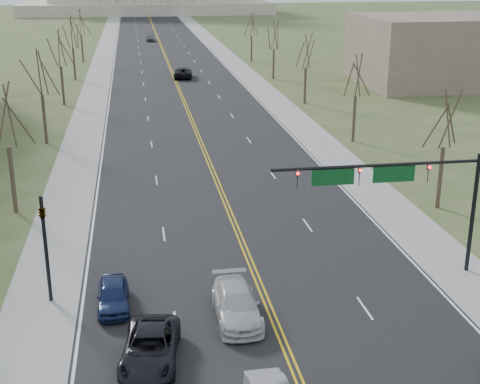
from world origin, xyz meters
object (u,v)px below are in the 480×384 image
object	(u,v)px
car_sb_inner_second	(236,304)
car_far_nb	(183,73)
car_far_sb	(150,38)
signal_mast	(392,183)
car_sb_outer_lead	(150,348)
signal_left	(45,237)
car_sb_outer_second	(113,295)

from	to	relation	value
car_sb_inner_second	car_far_nb	xyz separation A→B (m)	(3.28, 77.08, 0.05)
car_sb_inner_second	car_far_sb	distance (m)	132.05
signal_mast	car_sb_outer_lead	size ratio (longest dim) A/B	2.26
signal_left	car_far_sb	size ratio (longest dim) A/B	1.26
car_sb_outer_lead	car_far_sb	world-z (taller)	car_far_sb
signal_left	car_far_nb	bearing A→B (deg)	80.06
signal_mast	car_sb_outer_lead	bearing A→B (deg)	-153.80
car_sb_outer_second	car_far_sb	world-z (taller)	car_far_sb
car_sb_inner_second	car_far_sb	bearing A→B (deg)	90.03
car_far_sb	car_far_nb	bearing A→B (deg)	-86.56
signal_mast	car_far_sb	xyz separation A→B (m)	(-9.49, 128.61, -4.94)
signal_mast	car_sb_outer_lead	distance (m)	16.18
signal_left	car_sb_outer_second	bearing A→B (deg)	-20.99
car_far_nb	car_far_sb	distance (m)	55.08
car_sb_outer_lead	car_far_nb	distance (m)	80.81
car_sb_outer_lead	signal_mast	bearing A→B (deg)	34.15
signal_mast	car_sb_outer_second	xyz separation A→B (m)	(-15.57, -1.29, -5.04)
car_sb_outer_second	car_sb_outer_lead	bearing A→B (deg)	-73.42
signal_left	car_far_nb	world-z (taller)	signal_left
signal_left	car_sb_outer_lead	size ratio (longest dim) A/B	1.12
car_sb_outer_second	car_far_sb	size ratio (longest dim) A/B	0.87
car_sb_outer_lead	car_far_sb	bearing A→B (deg)	96.12
car_far_sb	car_sb_outer_lead	bearing A→B (deg)	-91.98
signal_mast	signal_left	world-z (taller)	signal_mast
car_sb_outer_lead	signal_left	bearing A→B (deg)	135.05
signal_left	car_sb_outer_lead	bearing A→B (deg)	-52.90
car_far_sb	signal_left	bearing A→B (deg)	-94.36
car_sb_outer_lead	car_far_nb	bearing A→B (deg)	92.43
signal_mast	car_far_nb	size ratio (longest dim) A/B	2.02
car_far_nb	signal_left	bearing A→B (deg)	86.01
car_sb_inner_second	car_far_sb	xyz separation A→B (m)	(-0.17, 132.05, 0.02)
signal_mast	car_sb_outer_second	bearing A→B (deg)	-175.25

